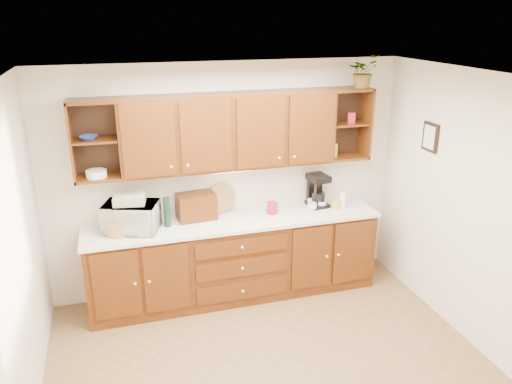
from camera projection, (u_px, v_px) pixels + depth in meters
floor at (275, 376)px, 4.47m from camera, size 4.00×4.00×0.00m
ceiling at (280, 82)px, 3.59m from camera, size 4.00×4.00×0.00m
back_wall at (227, 179)px, 5.61m from camera, size 4.00×0.00×4.00m
left_wall at (8, 280)px, 3.50m from camera, size 0.00×3.50×3.50m
right_wall at (484, 218)px, 4.57m from camera, size 0.00×3.50×3.50m
base_cabinets at (235, 259)px, 5.63m from camera, size 3.20×0.60×0.90m
countertop at (235, 221)px, 5.46m from camera, size 3.24×0.64×0.04m
upper_cabinets at (231, 131)px, 5.27m from camera, size 3.20×0.33×0.80m
undercabinet_light at (232, 171)px, 5.36m from camera, size 0.40×0.05×0.02m
framed_picture at (430, 137)px, 5.19m from camera, size 0.03×0.24×0.30m
wicker_basket at (118, 228)px, 5.05m from camera, size 0.29×0.29×0.15m
microwave at (131, 217)px, 5.12m from camera, size 0.63×0.53×0.30m
towel_stack at (130, 199)px, 5.06m from camera, size 0.34×0.27×0.09m
wine_bottle at (167, 212)px, 5.22m from camera, size 0.08×0.08×0.33m
woven_tray at (222, 211)px, 5.65m from camera, size 0.34×0.14×0.33m
bread_box at (196, 206)px, 5.42m from camera, size 0.43×0.29×0.29m
mug_tree at (315, 204)px, 5.76m from camera, size 0.26×0.26×0.29m
canister_red at (272, 208)px, 5.59m from camera, size 0.14×0.14×0.13m
canister_white at (343, 201)px, 5.74m from camera, size 0.09×0.09×0.18m
canister_yellow at (336, 205)px, 5.72m from camera, size 0.09×0.09×0.10m
coffee_maker at (317, 190)px, 5.80m from camera, size 0.23×0.29×0.38m
bowl_stack at (89, 138)px, 4.86m from camera, size 0.21×0.21×0.04m
plate_stack at (96, 174)px, 4.98m from camera, size 0.22×0.22×0.07m
pantry_box_yellow at (333, 150)px, 5.65m from camera, size 0.09×0.07×0.15m
pantry_box_red at (351, 118)px, 5.58m from camera, size 0.10×0.09×0.12m
potted_plant at (363, 71)px, 5.41m from camera, size 0.41×0.38×0.36m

